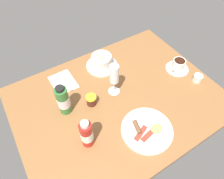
{
  "coord_description": "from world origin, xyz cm",
  "views": [
    {
      "loc": [
        37.45,
        53.68,
        89.39
      ],
      "look_at": [
        2.83,
        -1.93,
        7.98
      ],
      "focal_mm": 32.21,
      "sensor_mm": 36.0,
      "label": 1
    }
  ],
  "objects_px": {
    "coffee_cup": "(178,65)",
    "creamer_jug": "(198,78)",
    "sauce_bottle_green": "(63,100)",
    "sauce_bottle_red": "(87,134)",
    "porridge_bowl": "(102,62)",
    "jam_jar": "(91,100)",
    "cutlery_setting": "(63,82)",
    "breakfast_plate": "(147,130)",
    "wine_glass": "(114,76)"
  },
  "relations": [
    {
      "from": "cutlery_setting",
      "to": "wine_glass",
      "type": "height_order",
      "value": "wine_glass"
    },
    {
      "from": "cutlery_setting",
      "to": "coffee_cup",
      "type": "relative_size",
      "value": 1.23
    },
    {
      "from": "jam_jar",
      "to": "sauce_bottle_red",
      "type": "bearing_deg",
      "value": 57.58
    },
    {
      "from": "jam_jar",
      "to": "sauce_bottle_red",
      "type": "height_order",
      "value": "sauce_bottle_red"
    },
    {
      "from": "breakfast_plate",
      "to": "cutlery_setting",
      "type": "bearing_deg",
      "value": -66.2
    },
    {
      "from": "cutlery_setting",
      "to": "breakfast_plate",
      "type": "xyz_separation_m",
      "value": [
        -0.22,
        0.51,
        0.01
      ]
    },
    {
      "from": "wine_glass",
      "to": "sauce_bottle_red",
      "type": "xyz_separation_m",
      "value": [
        0.27,
        0.2,
        -0.05
      ]
    },
    {
      "from": "cutlery_setting",
      "to": "coffee_cup",
      "type": "distance_m",
      "value": 0.7
    },
    {
      "from": "breakfast_plate",
      "to": "sauce_bottle_red",
      "type": "bearing_deg",
      "value": -20.22
    },
    {
      "from": "jam_jar",
      "to": "breakfast_plate",
      "type": "height_order",
      "value": "jam_jar"
    },
    {
      "from": "wine_glass",
      "to": "jam_jar",
      "type": "height_order",
      "value": "wine_glass"
    },
    {
      "from": "jam_jar",
      "to": "porridge_bowl",
      "type": "bearing_deg",
      "value": -131.06
    },
    {
      "from": "porridge_bowl",
      "to": "breakfast_plate",
      "type": "relative_size",
      "value": 0.77
    },
    {
      "from": "cutlery_setting",
      "to": "jam_jar",
      "type": "height_order",
      "value": "jam_jar"
    },
    {
      "from": "coffee_cup",
      "to": "breakfast_plate",
      "type": "distance_m",
      "value": 0.49
    },
    {
      "from": "porridge_bowl",
      "to": "wine_glass",
      "type": "distance_m",
      "value": 0.23
    },
    {
      "from": "porridge_bowl",
      "to": "sauce_bottle_green",
      "type": "height_order",
      "value": "sauce_bottle_green"
    },
    {
      "from": "creamer_jug",
      "to": "breakfast_plate",
      "type": "distance_m",
      "value": 0.47
    },
    {
      "from": "coffee_cup",
      "to": "jam_jar",
      "type": "relative_size",
      "value": 2.39
    },
    {
      "from": "cutlery_setting",
      "to": "jam_jar",
      "type": "relative_size",
      "value": 2.94
    },
    {
      "from": "cutlery_setting",
      "to": "coffee_cup",
      "type": "height_order",
      "value": "coffee_cup"
    },
    {
      "from": "porridge_bowl",
      "to": "sauce_bottle_green",
      "type": "xyz_separation_m",
      "value": [
        0.32,
        0.18,
        0.05
      ]
    },
    {
      "from": "wine_glass",
      "to": "sauce_bottle_green",
      "type": "bearing_deg",
      "value": -5.02
    },
    {
      "from": "wine_glass",
      "to": "breakfast_plate",
      "type": "xyz_separation_m",
      "value": [
        -0.0,
        0.3,
        -0.12
      ]
    },
    {
      "from": "sauce_bottle_green",
      "to": "coffee_cup",
      "type": "bearing_deg",
      "value": 173.5
    },
    {
      "from": "porridge_bowl",
      "to": "cutlery_setting",
      "type": "bearing_deg",
      "value": -0.22
    },
    {
      "from": "porridge_bowl",
      "to": "breakfast_plate",
      "type": "distance_m",
      "value": 0.51
    },
    {
      "from": "creamer_jug",
      "to": "sauce_bottle_red",
      "type": "xyz_separation_m",
      "value": [
        0.72,
        0.0,
        0.06
      ]
    },
    {
      "from": "porridge_bowl",
      "to": "wine_glass",
      "type": "xyz_separation_m",
      "value": [
        0.04,
        0.21,
        0.09
      ]
    },
    {
      "from": "sauce_bottle_green",
      "to": "sauce_bottle_red",
      "type": "xyz_separation_m",
      "value": [
        -0.02,
        0.22,
        -0.0
      ]
    },
    {
      "from": "jam_jar",
      "to": "sauce_bottle_green",
      "type": "relative_size",
      "value": 0.31
    },
    {
      "from": "porridge_bowl",
      "to": "coffee_cup",
      "type": "relative_size",
      "value": 1.39
    },
    {
      "from": "coffee_cup",
      "to": "wine_glass",
      "type": "bearing_deg",
      "value": -7.47
    },
    {
      "from": "cutlery_setting",
      "to": "jam_jar",
      "type": "distance_m",
      "value": 0.23
    },
    {
      "from": "porridge_bowl",
      "to": "jam_jar",
      "type": "height_order",
      "value": "porridge_bowl"
    },
    {
      "from": "coffee_cup",
      "to": "breakfast_plate",
      "type": "bearing_deg",
      "value": 29.53
    },
    {
      "from": "coffee_cup",
      "to": "sauce_bottle_green",
      "type": "bearing_deg",
      "value": -6.5
    },
    {
      "from": "coffee_cup",
      "to": "creamer_jug",
      "type": "distance_m",
      "value": 0.14
    },
    {
      "from": "coffee_cup",
      "to": "jam_jar",
      "type": "xyz_separation_m",
      "value": [
        0.57,
        -0.05,
        -0.0
      ]
    },
    {
      "from": "porridge_bowl",
      "to": "creamer_jug",
      "type": "bearing_deg",
      "value": 136.04
    },
    {
      "from": "coffee_cup",
      "to": "sauce_bottle_red",
      "type": "distance_m",
      "value": 0.71
    },
    {
      "from": "porridge_bowl",
      "to": "wine_glass",
      "type": "relative_size",
      "value": 0.98
    },
    {
      "from": "sauce_bottle_green",
      "to": "sauce_bottle_red",
      "type": "bearing_deg",
      "value": 93.94
    },
    {
      "from": "porridge_bowl",
      "to": "sauce_bottle_red",
      "type": "relative_size",
      "value": 1.08
    },
    {
      "from": "porridge_bowl",
      "to": "jam_jar",
      "type": "xyz_separation_m",
      "value": [
        0.19,
        0.22,
        -0.01
      ]
    },
    {
      "from": "creamer_jug",
      "to": "wine_glass",
      "type": "bearing_deg",
      "value": -22.76
    },
    {
      "from": "creamer_jug",
      "to": "sauce_bottle_green",
      "type": "height_order",
      "value": "sauce_bottle_green"
    },
    {
      "from": "cutlery_setting",
      "to": "wine_glass",
      "type": "bearing_deg",
      "value": 136.14
    },
    {
      "from": "sauce_bottle_green",
      "to": "cutlery_setting",
      "type": "bearing_deg",
      "value": -108.78
    },
    {
      "from": "breakfast_plate",
      "to": "jam_jar",
      "type": "bearing_deg",
      "value": -62.17
    }
  ]
}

